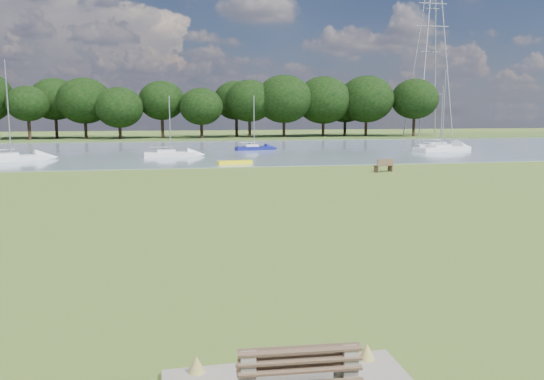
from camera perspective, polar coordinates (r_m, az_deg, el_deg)
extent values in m
plane|color=olive|center=(21.95, -5.93, -3.71)|extent=(220.00, 220.00, 0.00)
cube|color=slate|center=(63.57, -9.36, 4.19)|extent=(220.00, 40.00, 0.10)
cube|color=#4C6626|center=(93.51, -9.94, 5.50)|extent=(220.00, 20.00, 0.40)
cube|color=gray|center=(8.44, -2.59, -18.75)|extent=(0.24, 0.20, 0.58)
cube|color=gray|center=(8.70, 8.39, -17.95)|extent=(0.24, 0.20, 0.58)
cube|color=brown|center=(8.40, 3.11, -17.84)|extent=(1.90, 0.25, 0.46)
cube|color=brown|center=(8.92, 2.55, -18.45)|extent=(1.92, 0.53, 0.04)
cube|color=brown|center=(8.55, 2.89, -17.35)|extent=(1.90, 0.25, 0.46)
cube|color=brown|center=(41.10, 11.16, 2.21)|extent=(0.25, 0.49, 0.50)
cube|color=brown|center=(42.06, 12.61, 2.31)|extent=(0.25, 0.49, 0.50)
cube|color=brown|center=(41.55, 11.90, 2.60)|extent=(1.71, 1.02, 0.05)
cube|color=brown|center=(41.37, 12.12, 2.94)|extent=(1.56, 0.60, 0.49)
cube|color=#FFEF0D|center=(46.44, -4.00, 2.99)|extent=(3.12, 1.17, 0.30)
cylinder|color=#97999D|center=(100.54, 16.18, 14.25)|extent=(0.22, 0.22, 30.24)
cylinder|color=#97999D|center=(102.55, 18.39, 14.03)|extent=(0.22, 0.22, 30.24)
cylinder|color=#97999D|center=(104.39, 15.07, 14.06)|extent=(0.22, 0.22, 30.24)
cylinder|color=#97999D|center=(106.32, 17.22, 13.87)|extent=(0.22, 0.22, 30.24)
cube|color=#97999D|center=(104.00, 16.82, 16.54)|extent=(6.47, 0.14, 0.14)
cube|color=#97999D|center=(104.65, 16.92, 18.67)|extent=(5.36, 0.14, 0.14)
cylinder|color=black|center=(91.87, -24.49, 6.15)|extent=(0.50, 0.50, 3.84)
ellipsoid|color=black|center=(91.87, -24.68, 9.07)|extent=(7.04, 7.04, 5.98)
cylinder|color=black|center=(90.52, -20.16, 6.46)|extent=(0.50, 0.50, 4.13)
ellipsoid|color=black|center=(90.53, -20.33, 9.64)|extent=(8.04, 8.04, 6.84)
cylinder|color=black|center=(89.70, -15.71, 6.37)|extent=(0.50, 0.50, 3.26)
ellipsoid|color=black|center=(89.67, -15.81, 8.91)|extent=(9.05, 9.05, 7.69)
cylinder|color=black|center=(89.42, -11.21, 6.61)|extent=(0.50, 0.50, 3.55)
ellipsoid|color=black|center=(89.39, -11.29, 9.38)|extent=(7.04, 7.04, 5.98)
cylinder|color=black|center=(89.68, -6.70, 6.81)|extent=(0.50, 0.50, 3.84)
ellipsoid|color=black|center=(89.67, -6.75, 9.80)|extent=(8.04, 8.04, 6.84)
cylinder|color=black|center=(90.48, -2.25, 6.96)|extent=(0.50, 0.50, 4.13)
ellipsoid|color=black|center=(90.49, -2.27, 10.16)|extent=(9.05, 9.05, 7.69)
cylinder|color=black|center=(91.82, 2.10, 6.71)|extent=(0.50, 0.50, 3.26)
ellipsoid|color=black|center=(91.79, 2.12, 9.20)|extent=(7.04, 7.04, 5.98)
cylinder|color=black|center=(93.66, 6.31, 6.79)|extent=(0.50, 0.50, 3.55)
ellipsoid|color=black|center=(93.64, 6.35, 9.44)|extent=(8.04, 8.04, 6.84)
cylinder|color=black|center=(95.97, 10.33, 6.83)|extent=(0.50, 0.50, 3.84)
ellipsoid|color=black|center=(95.96, 10.41, 9.63)|extent=(9.05, 9.05, 7.69)
cylinder|color=black|center=(98.73, 14.15, 6.84)|extent=(0.50, 0.50, 4.13)
ellipsoid|color=black|center=(98.74, 14.25, 9.76)|extent=(7.04, 7.04, 5.98)
cube|color=silver|center=(54.89, -26.22, 3.18)|extent=(6.36, 4.01, 0.68)
cube|color=silver|center=(54.79, -26.76, 3.57)|extent=(2.52, 2.10, 0.44)
cylinder|color=#A5A8AD|center=(54.72, -26.53, 7.88)|extent=(0.12, 0.12, 8.72)
cube|color=silver|center=(65.04, 17.83, 4.33)|extent=(7.85, 4.58, 0.67)
cube|color=silver|center=(64.56, 17.49, 4.68)|extent=(3.06, 2.47, 0.43)
cylinder|color=#A5A8AD|center=(64.91, 18.01, 8.34)|extent=(0.12, 0.12, 8.81)
cube|color=navy|center=(63.23, -1.93, 4.59)|extent=(4.64, 2.05, 0.60)
cube|color=silver|center=(63.09, -2.24, 4.91)|extent=(1.72, 1.26, 0.39)
cylinder|color=#A5A8AD|center=(63.09, -1.95, 7.41)|extent=(0.10, 0.10, 5.97)
cube|color=silver|center=(69.76, 17.66, 4.59)|extent=(6.04, 2.32, 0.68)
cube|color=silver|center=(69.56, 17.31, 4.94)|extent=(2.20, 1.53, 0.44)
cylinder|color=#A5A8AD|center=(69.63, 17.80, 7.68)|extent=(0.12, 0.12, 7.24)
cube|color=silver|center=(55.12, -10.84, 3.88)|extent=(5.30, 1.60, 0.62)
cube|color=silver|center=(55.08, -11.29, 4.26)|extent=(1.87, 1.20, 0.40)
cylinder|color=#A5A8AD|center=(54.97, -10.93, 6.97)|extent=(0.11, 0.11, 5.67)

